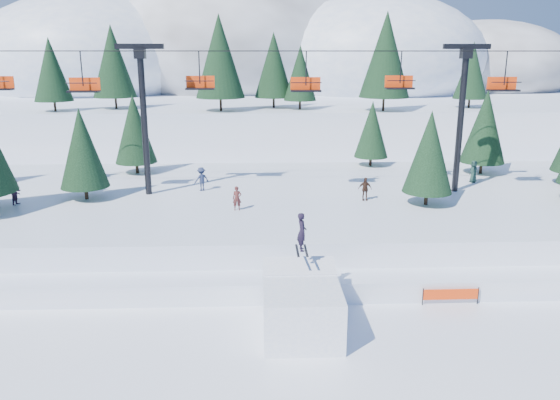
{
  "coord_description": "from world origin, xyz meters",
  "views": [
    {
      "loc": [
        -1.1,
        -19.83,
        12.2
      ],
      "look_at": [
        -0.13,
        6.0,
        5.2
      ],
      "focal_mm": 35.0,
      "sensor_mm": 36.0,
      "label": 1
    }
  ],
  "objects_px": {
    "chairlift": "(289,96)",
    "banner_far": "(475,278)",
    "banner_near": "(451,295)",
    "jump_kicker": "(301,306)"
  },
  "relations": [
    {
      "from": "banner_near",
      "to": "chairlift",
      "type": "bearing_deg",
      "value": 119.33
    },
    {
      "from": "banner_near",
      "to": "banner_far",
      "type": "distance_m",
      "value": 2.79
    },
    {
      "from": "banner_far",
      "to": "banner_near",
      "type": "bearing_deg",
      "value": -135.52
    },
    {
      "from": "jump_kicker",
      "to": "banner_near",
      "type": "relative_size",
      "value": 1.81
    },
    {
      "from": "banner_far",
      "to": "chairlift",
      "type": "bearing_deg",
      "value": 129.91
    },
    {
      "from": "jump_kicker",
      "to": "banner_near",
      "type": "xyz_separation_m",
      "value": [
        7.66,
        2.46,
        -0.73
      ]
    },
    {
      "from": "chairlift",
      "to": "banner_near",
      "type": "distance_m",
      "value": 17.52
    },
    {
      "from": "jump_kicker",
      "to": "banner_near",
      "type": "distance_m",
      "value": 8.08
    },
    {
      "from": "banner_near",
      "to": "banner_far",
      "type": "relative_size",
      "value": 1.08
    },
    {
      "from": "chairlift",
      "to": "banner_far",
      "type": "xyz_separation_m",
      "value": [
        9.42,
        -11.26,
        -8.78
      ]
    }
  ]
}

